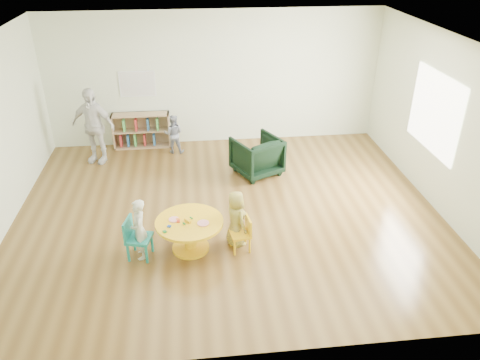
{
  "coord_description": "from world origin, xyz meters",
  "views": [
    {
      "loc": [
        -0.54,
        -6.63,
        4.22
      ],
      "look_at": [
        0.17,
        -0.3,
        0.75
      ],
      "focal_mm": 35.0,
      "sensor_mm": 36.0,
      "label": 1
    }
  ],
  "objects_px": {
    "adult_caretaker": "(93,126)",
    "armchair": "(257,156)",
    "activity_table": "(190,230)",
    "toddler": "(174,134)",
    "kid_chair_right": "(243,233)",
    "child_right": "(236,219)",
    "child_left": "(139,229)",
    "bookshelf": "(141,130)",
    "kid_chair_left": "(136,237)"
  },
  "relations": [
    {
      "from": "child_left",
      "to": "adult_caretaker",
      "type": "distance_m",
      "value": 3.48
    },
    {
      "from": "activity_table",
      "to": "adult_caretaker",
      "type": "distance_m",
      "value": 3.69
    },
    {
      "from": "kid_chair_right",
      "to": "armchair",
      "type": "distance_m",
      "value": 2.44
    },
    {
      "from": "toddler",
      "to": "adult_caretaker",
      "type": "relative_size",
      "value": 0.54
    },
    {
      "from": "child_right",
      "to": "kid_chair_left",
      "type": "bearing_deg",
      "value": 71.89
    },
    {
      "from": "adult_caretaker",
      "to": "armchair",
      "type": "bearing_deg",
      "value": 4.17
    },
    {
      "from": "activity_table",
      "to": "armchair",
      "type": "distance_m",
      "value": 2.65
    },
    {
      "from": "child_right",
      "to": "toddler",
      "type": "bearing_deg",
      "value": -7.9
    },
    {
      "from": "bookshelf",
      "to": "armchair",
      "type": "bearing_deg",
      "value": -33.8
    },
    {
      "from": "child_right",
      "to": "adult_caretaker",
      "type": "relative_size",
      "value": 0.58
    },
    {
      "from": "child_left",
      "to": "kid_chair_left",
      "type": "bearing_deg",
      "value": -105.14
    },
    {
      "from": "adult_caretaker",
      "to": "kid_chair_left",
      "type": "bearing_deg",
      "value": -52.15
    },
    {
      "from": "kid_chair_left",
      "to": "child_right",
      "type": "distance_m",
      "value": 1.46
    },
    {
      "from": "kid_chair_right",
      "to": "toddler",
      "type": "height_order",
      "value": "toddler"
    },
    {
      "from": "activity_table",
      "to": "child_left",
      "type": "xyz_separation_m",
      "value": [
        -0.7,
        -0.09,
        0.12
      ]
    },
    {
      "from": "armchair",
      "to": "child_left",
      "type": "xyz_separation_m",
      "value": [
        -2.02,
        -2.39,
        0.09
      ]
    },
    {
      "from": "kid_chair_left",
      "to": "child_left",
      "type": "distance_m",
      "value": 0.14
    },
    {
      "from": "kid_chair_right",
      "to": "adult_caretaker",
      "type": "distance_m",
      "value": 4.19
    },
    {
      "from": "bookshelf",
      "to": "child_right",
      "type": "distance_m",
      "value": 4.12
    },
    {
      "from": "bookshelf",
      "to": "armchair",
      "type": "distance_m",
      "value": 2.75
    },
    {
      "from": "bookshelf",
      "to": "adult_caretaker",
      "type": "bearing_deg",
      "value": -142.8
    },
    {
      "from": "activity_table",
      "to": "child_right",
      "type": "xyz_separation_m",
      "value": [
        0.68,
        0.06,
        0.1
      ]
    },
    {
      "from": "kid_chair_left",
      "to": "toddler",
      "type": "distance_m",
      "value": 3.56
    },
    {
      "from": "child_left",
      "to": "adult_caretaker",
      "type": "relative_size",
      "value": 0.61
    },
    {
      "from": "kid_chair_right",
      "to": "child_right",
      "type": "relative_size",
      "value": 0.6
    },
    {
      "from": "kid_chair_left",
      "to": "adult_caretaker",
      "type": "distance_m",
      "value": 3.46
    },
    {
      "from": "activity_table",
      "to": "toddler",
      "type": "xyz_separation_m",
      "value": [
        -0.27,
        3.44,
        0.07
      ]
    },
    {
      "from": "toddler",
      "to": "adult_caretaker",
      "type": "bearing_deg",
      "value": 18.79
    },
    {
      "from": "activity_table",
      "to": "armchair",
      "type": "height_order",
      "value": "armchair"
    },
    {
      "from": "bookshelf",
      "to": "toddler",
      "type": "height_order",
      "value": "toddler"
    },
    {
      "from": "kid_chair_left",
      "to": "child_left",
      "type": "height_order",
      "value": "child_left"
    },
    {
      "from": "adult_caretaker",
      "to": "toddler",
      "type": "bearing_deg",
      "value": 29.49
    },
    {
      "from": "kid_chair_left",
      "to": "kid_chair_right",
      "type": "bearing_deg",
      "value": 103.71
    },
    {
      "from": "child_left",
      "to": "toddler",
      "type": "distance_m",
      "value": 3.57
    },
    {
      "from": "toddler",
      "to": "adult_caretaker",
      "type": "xyz_separation_m",
      "value": [
        -1.55,
        -0.26,
        0.35
      ]
    },
    {
      "from": "kid_chair_left",
      "to": "bookshelf",
      "type": "height_order",
      "value": "bookshelf"
    },
    {
      "from": "activity_table",
      "to": "kid_chair_right",
      "type": "xyz_separation_m",
      "value": [
        0.77,
        -0.08,
        -0.05
      ]
    },
    {
      "from": "kid_chair_left",
      "to": "bookshelf",
      "type": "bearing_deg",
      "value": -163.41
    },
    {
      "from": "activity_table",
      "to": "toddler",
      "type": "height_order",
      "value": "toddler"
    },
    {
      "from": "activity_table",
      "to": "armchair",
      "type": "xyz_separation_m",
      "value": [
        1.32,
        2.3,
        0.03
      ]
    },
    {
      "from": "activity_table",
      "to": "bookshelf",
      "type": "height_order",
      "value": "bookshelf"
    },
    {
      "from": "armchair",
      "to": "child_left",
      "type": "distance_m",
      "value": 3.13
    },
    {
      "from": "bookshelf",
      "to": "toddler",
      "type": "relative_size",
      "value": 1.46
    },
    {
      "from": "kid_chair_left",
      "to": "child_right",
      "type": "xyz_separation_m",
      "value": [
        1.45,
        0.14,
        0.11
      ]
    },
    {
      "from": "activity_table",
      "to": "kid_chair_left",
      "type": "distance_m",
      "value": 0.77
    },
    {
      "from": "bookshelf",
      "to": "child_right",
      "type": "bearing_deg",
      "value": -66.32
    },
    {
      "from": "kid_chair_right",
      "to": "bookshelf",
      "type": "height_order",
      "value": "bookshelf"
    },
    {
      "from": "adult_caretaker",
      "to": "child_left",
      "type": "bearing_deg",
      "value": -51.2
    },
    {
      "from": "activity_table",
      "to": "adult_caretaker",
      "type": "xyz_separation_m",
      "value": [
        -1.82,
        3.19,
        0.43
      ]
    },
    {
      "from": "child_right",
      "to": "toddler",
      "type": "xyz_separation_m",
      "value": [
        -0.95,
        3.39,
        -0.03
      ]
    }
  ]
}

